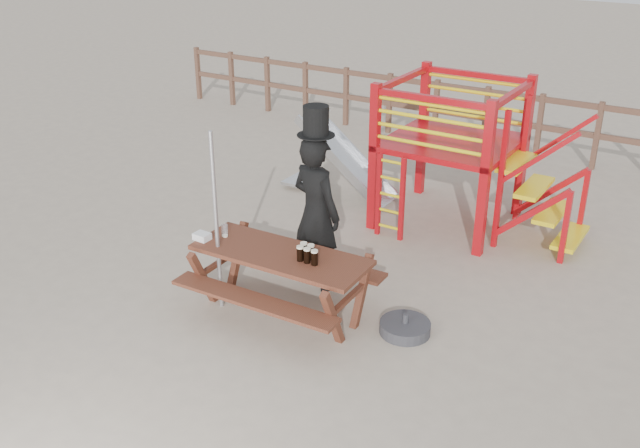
# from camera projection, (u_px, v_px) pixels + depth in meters

# --- Properties ---
(ground) EXTENTS (60.00, 60.00, 0.00)m
(ground) POSITION_uv_depth(u_px,v_px,m) (298.00, 330.00, 7.83)
(ground) COLOR tan
(ground) RESTS_ON ground
(back_fence) EXTENTS (15.09, 0.09, 1.20)m
(back_fence) POSITION_uv_depth(u_px,v_px,m) (513.00, 115.00, 12.91)
(back_fence) COLOR brown
(back_fence) RESTS_ON ground
(playground_fort) EXTENTS (4.71, 1.84, 2.10)m
(playground_fort) POSITION_uv_depth(u_px,v_px,m) (445.00, 150.00, 10.08)
(playground_fort) COLOR #AD0B11
(playground_fort) RESTS_ON ground
(picnic_table) EXTENTS (2.05, 1.45, 0.77)m
(picnic_table) POSITION_uv_depth(u_px,v_px,m) (281.00, 276.00, 7.95)
(picnic_table) COLOR brown
(picnic_table) RESTS_ON ground
(man_with_hat) EXTENTS (0.78, 0.60, 2.25)m
(man_with_hat) POSITION_uv_depth(u_px,v_px,m) (316.00, 209.00, 8.35)
(man_with_hat) COLOR black
(man_with_hat) RESTS_ON ground
(metal_pole) EXTENTS (0.05, 0.05, 2.12)m
(metal_pole) POSITION_uv_depth(u_px,v_px,m) (216.00, 223.00, 7.86)
(metal_pole) COLOR #B2B2B7
(metal_pole) RESTS_ON ground
(parasol_base) EXTENTS (0.56, 0.56, 0.24)m
(parasol_base) POSITION_uv_depth(u_px,v_px,m) (405.00, 328.00, 7.76)
(parasol_base) COLOR #323236
(parasol_base) RESTS_ON ground
(paper_bag) EXTENTS (0.18, 0.14, 0.08)m
(paper_bag) POSITION_uv_depth(u_px,v_px,m) (202.00, 236.00, 8.12)
(paper_bag) COLOR white
(paper_bag) RESTS_ON picnic_table
(stout_pints) EXTENTS (0.27, 0.17, 0.17)m
(stout_pints) POSITION_uv_depth(u_px,v_px,m) (307.00, 254.00, 7.63)
(stout_pints) COLOR black
(stout_pints) RESTS_ON picnic_table
(empty_glasses) EXTENTS (0.07, 0.07, 0.15)m
(empty_glasses) POSITION_uv_depth(u_px,v_px,m) (225.00, 231.00, 8.18)
(empty_glasses) COLOR silver
(empty_glasses) RESTS_ON picnic_table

